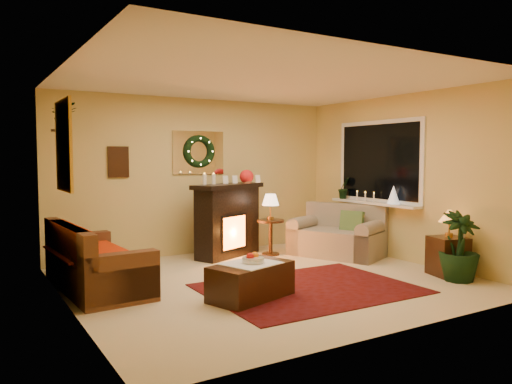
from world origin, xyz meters
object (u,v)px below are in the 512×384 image
sofa (97,254)px  loveseat (337,231)px  coffee_table (251,281)px  fireplace (228,223)px  end_table_square (448,256)px  side_table_round (271,235)px

sofa → loveseat: size_ratio=1.31×
coffee_table → fireplace: bearing=50.6°
sofa → loveseat: loveseat is taller
end_table_square → coffee_table: size_ratio=0.55×
loveseat → side_table_round: bearing=120.5°
fireplace → loveseat: size_ratio=0.84×
end_table_square → loveseat: bearing=103.0°
sofa → side_table_round: 3.07m
sofa → loveseat: bearing=-2.2°
loveseat → end_table_square: (0.43, -1.84, -0.15)m
loveseat → coffee_table: (-2.48, -1.44, -0.21)m
sofa → coffee_table: size_ratio=1.96×
side_table_round → sofa: bearing=-166.7°
fireplace → loveseat: (1.55, -0.90, -0.13)m
loveseat → coffee_table: loveseat is taller
sofa → side_table_round: bearing=9.9°
sofa → end_table_square: (4.30, -1.76, -0.16)m
fireplace → side_table_round: (0.66, -0.27, -0.22)m
side_table_round → fireplace: bearing=157.7°
loveseat → side_table_round: size_ratio=2.46×
loveseat → side_table_round: loveseat is taller
fireplace → end_table_square: (1.98, -2.74, -0.28)m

